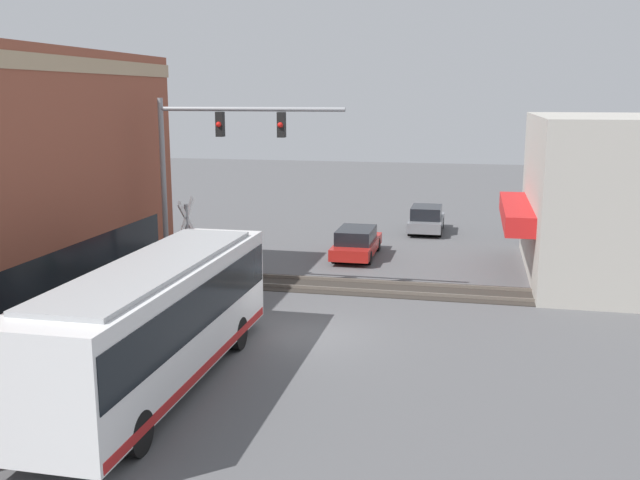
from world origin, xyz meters
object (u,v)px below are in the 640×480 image
at_px(city_bus, 156,319).
at_px(parked_car_red, 356,243).
at_px(crossing_signal, 187,239).
at_px(parked_car_grey, 426,220).
at_px(pedestrian_at_crossing, 214,279).

height_order(city_bus, parked_car_red, city_bus).
relative_size(crossing_signal, parked_car_grey, 0.90).
bearing_deg(parked_car_red, city_bus, 170.88).
distance_m(crossing_signal, parked_car_grey, 17.27).
distance_m(crossing_signal, pedestrian_at_crossing, 1.82).
bearing_deg(crossing_signal, parked_car_red, -31.39).
bearing_deg(city_bus, parked_car_red, -9.12).
distance_m(city_bus, parked_car_grey, 23.88).
xyz_separation_m(city_bus, pedestrian_at_crossing, (7.69, 1.32, -0.96)).
relative_size(city_bus, parked_car_red, 2.25).
bearing_deg(parked_car_grey, pedestrian_at_crossing, 156.61).
bearing_deg(parked_car_red, parked_car_grey, -21.71).
height_order(city_bus, parked_car_grey, city_bus).
bearing_deg(crossing_signal, city_bus, -162.88).
relative_size(city_bus, parked_car_grey, 2.52).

